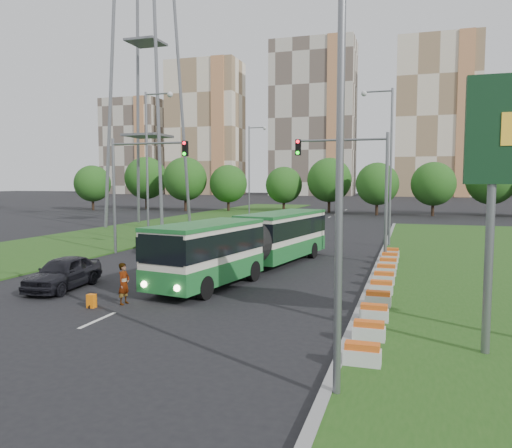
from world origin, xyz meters
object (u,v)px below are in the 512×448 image
(transmission_pylon, at_px, (146,23))
(car_left_far, at_px, (164,240))
(pedestrian, at_px, (124,284))
(articulated_bus, at_px, (251,242))
(car_left_near, at_px, (63,273))
(traffic_mast_left, at_px, (134,177))
(shopping_trolley, at_px, (92,301))
(traffic_mast_median, at_px, (360,176))

(transmission_pylon, relative_size, car_left_far, 9.14)
(car_left_far, height_order, pedestrian, pedestrian)
(articulated_bus, relative_size, car_left_far, 3.42)
(articulated_bus, xyz_separation_m, car_left_near, (-7.07, -6.89, -0.88))
(traffic_mast_left, distance_m, shopping_trolley, 15.66)
(car_left_near, bearing_deg, shopping_trolley, -42.90)
(transmission_pylon, xyz_separation_m, shopping_trolley, (15.69, -32.51, -21.73))
(traffic_mast_median, distance_m, car_left_far, 14.77)
(shopping_trolley, bearing_deg, traffic_mast_left, 113.59)
(car_left_near, xyz_separation_m, shopping_trolley, (3.38, -2.58, -0.51))
(pedestrian, distance_m, shopping_trolley, 1.43)
(transmission_pylon, bearing_deg, shopping_trolley, -64.25)
(pedestrian, bearing_deg, traffic_mast_median, -27.55)
(transmission_pylon, bearing_deg, pedestrian, -62.26)
(traffic_mast_median, bearing_deg, pedestrian, -120.93)
(traffic_mast_left, relative_size, articulated_bus, 0.49)
(traffic_mast_left, bearing_deg, shopping_trolley, -65.83)
(transmission_pylon, distance_m, pedestrian, 41.50)
(pedestrian, relative_size, shopping_trolley, 3.15)
(traffic_mast_median, bearing_deg, transmission_pylon, 144.00)
(traffic_mast_left, relative_size, shopping_trolley, 14.62)
(traffic_mast_median, distance_m, transmission_pylon, 34.86)
(car_left_far, bearing_deg, transmission_pylon, 109.40)
(traffic_mast_median, height_order, transmission_pylon, transmission_pylon)
(articulated_bus, relative_size, shopping_trolley, 30.11)
(traffic_mast_left, distance_m, articulated_bus, 11.19)
(traffic_mast_median, height_order, articulated_bus, traffic_mast_median)
(traffic_mast_left, height_order, car_left_far, traffic_mast_left)
(articulated_bus, height_order, shopping_trolley, articulated_bus)
(transmission_pylon, bearing_deg, traffic_mast_median, -36.00)
(car_left_near, bearing_deg, car_left_far, 91.32)
(traffic_mast_left, height_order, car_left_near, traffic_mast_left)
(articulated_bus, bearing_deg, pedestrian, -97.85)
(shopping_trolley, bearing_deg, car_left_far, 107.04)
(car_left_far, bearing_deg, car_left_near, -96.09)
(traffic_mast_median, relative_size, shopping_trolley, 14.62)
(transmission_pylon, bearing_deg, car_left_near, -67.65)
(articulated_bus, height_order, car_left_near, articulated_bus)
(traffic_mast_left, xyz_separation_m, car_left_near, (2.69, -10.93, -4.57))
(traffic_mast_left, height_order, articulated_bus, traffic_mast_left)
(articulated_bus, bearing_deg, transmission_pylon, 140.07)
(traffic_mast_left, height_order, shopping_trolley, traffic_mast_left)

